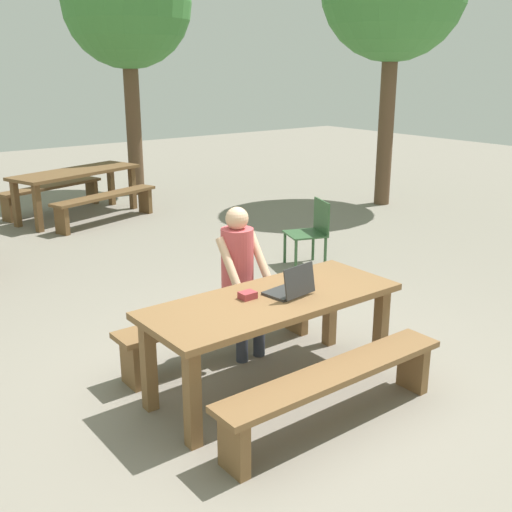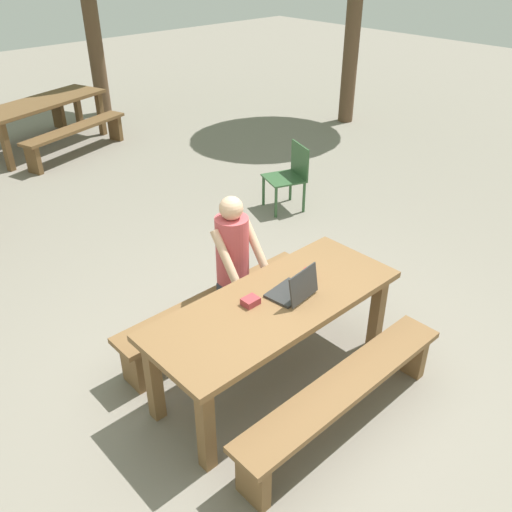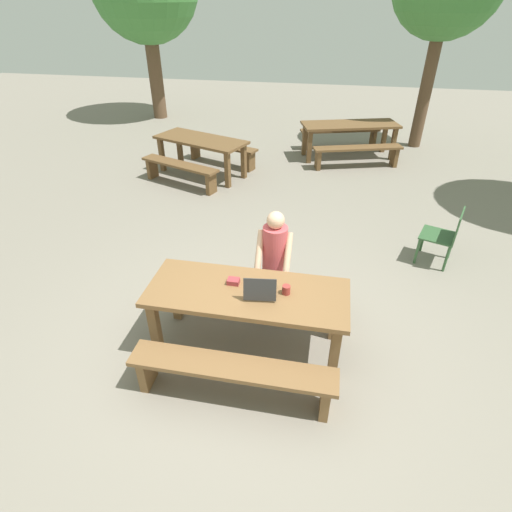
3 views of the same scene
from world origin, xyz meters
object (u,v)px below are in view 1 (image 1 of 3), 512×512
object	(u,v)px
person_seated	(240,273)
picnic_table_rear	(76,178)
coffee_mug	(308,280)
tree_rear	(127,4)
plastic_chair	(311,231)
picnic_table_front	(272,311)
small_pouch	(248,295)
laptop	(291,288)

from	to	relation	value
person_seated	picnic_table_rear	distance (m)	5.66
coffee_mug	tree_rear	world-z (taller)	tree_rear
coffee_mug	plastic_chair	bearing A→B (deg)	46.85
picnic_table_front	picnic_table_rear	bearing A→B (deg)	80.73
plastic_chair	person_seated	bearing A→B (deg)	-35.94
picnic_table_rear	picnic_table_front	bearing A→B (deg)	-116.44
small_pouch	coffee_mug	distance (m)	0.54
small_pouch	picnic_table_rear	xyz separation A→B (m)	(1.18, 6.14, -0.12)
picnic_table_front	small_pouch	bearing A→B (deg)	150.11
tree_rear	laptop	bearing A→B (deg)	-108.71
picnic_table_rear	tree_rear	distance (m)	3.39
picnic_table_front	picnic_table_rear	world-z (taller)	picnic_table_rear
plastic_chair	tree_rear	bearing A→B (deg)	-163.99
picnic_table_front	coffee_mug	size ratio (longest dim) A/B	22.00
picnic_table_front	tree_rear	xyz separation A→B (m)	(2.65, 7.38, 2.75)
small_pouch	plastic_chair	distance (m)	3.16
coffee_mug	person_seated	xyz separation A→B (m)	(-0.21, 0.60, -0.06)
small_pouch	tree_rear	world-z (taller)	tree_rear
picnic_table_rear	laptop	bearing A→B (deg)	-115.13
small_pouch	coffee_mug	size ratio (longest dim) A/B	1.32
picnic_table_front	plastic_chair	distance (m)	3.09
coffee_mug	picnic_table_rear	xyz separation A→B (m)	(0.64, 6.20, -0.14)
laptop	tree_rear	bearing A→B (deg)	-115.79
picnic_table_front	plastic_chair	bearing A→B (deg)	42.11
coffee_mug	plastic_chair	distance (m)	2.81
laptop	coffee_mug	world-z (taller)	laptop
picnic_table_front	plastic_chair	xyz separation A→B (m)	(2.29, 2.07, -0.19)
person_seated	tree_rear	world-z (taller)	tree_rear
plastic_chair	tree_rear	world-z (taller)	tree_rear
laptop	picnic_table_front	bearing A→B (deg)	-27.25
laptop	coffee_mug	distance (m)	0.25
coffee_mug	person_seated	world-z (taller)	person_seated
person_seated	plastic_chair	bearing A→B (deg)	34.08
coffee_mug	plastic_chair	world-z (taller)	coffee_mug
plastic_chair	tree_rear	xyz separation A→B (m)	(0.37, 5.31, 2.95)
person_seated	plastic_chair	size ratio (longest dim) A/B	1.57
coffee_mug	plastic_chair	xyz separation A→B (m)	(1.91, 2.03, -0.35)
picnic_table_rear	tree_rear	xyz separation A→B (m)	(1.64, 1.15, 2.74)
picnic_table_rear	tree_rear	size ratio (longest dim) A/B	0.49
small_pouch	person_seated	size ratio (longest dim) A/B	0.09
coffee_mug	person_seated	distance (m)	0.64
laptop	coffee_mug	bearing A→B (deg)	-168.24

